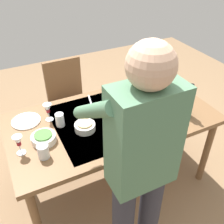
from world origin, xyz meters
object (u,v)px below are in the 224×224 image
Objects in this scene: person_server at (139,166)px; side_bowl_bread at (85,126)px; wine_glass_left at (48,109)px; dining_table at (112,124)px; chair_near at (68,96)px; water_cup_near_right at (43,151)px; dinner_plate_near at (140,128)px; serving_bowl_pasta at (146,88)px; wine_bottle at (188,104)px; water_cup_near_left at (60,120)px; side_bowl_salad at (44,138)px; wine_glass_right at (18,142)px; dinner_plate_far at (26,121)px.

person_server reaches higher than side_bowl_bread.
dining_table is at bearing 157.87° from wine_glass_left.
dining_table is 1.86× the size of chair_near.
water_cup_near_right is 0.74m from dinner_plate_near.
serving_bowl_pasta is 0.57m from dinner_plate_near.
wine_bottle is at bearing 177.64° from dinner_plate_near.
person_server is 0.84m from water_cup_near_left.
side_bowl_salad is at bearing -59.56° from person_server.
wine_glass_right is (0.28, 0.29, 0.00)m from wine_glass_left.
wine_glass_right is 0.38m from water_cup_near_left.
chair_near reaches higher than water_cup_near_left.
side_bowl_bread is 0.70× the size of dinner_plate_far.
wine_glass_right is at bearing -47.62° from person_server.
chair_near is 1.16m from wine_glass_right.
wine_glass_left is at bearing -22.13° from dining_table.
wine_glass_left is at bearing 1.54° from serving_bowl_pasta.
wine_glass_left is 0.13m from water_cup_near_left.
wine_bottle is 1.29× the size of dinner_plate_near.
dining_table is 0.54m from wine_glass_left.
wine_glass_right is at bearing 4.49° from side_bowl_bread.
wine_glass_right is at bearing 15.75° from side_bowl_salad.
wine_bottle reaches higher than side_bowl_bread.
water_cup_near_left reaches higher than serving_bowl_pasta.
water_cup_near_left reaches higher than dining_table.
chair_near is 1.02m from side_bowl_salad.
dinner_plate_near is (-0.59, 0.43, -0.10)m from wine_glass_left.
chair_near reaches higher than dining_table.
person_server is at bearing 106.06° from water_cup_near_left.
side_bowl_salad reaches higher than dinner_plate_near.
person_server is at bearing 31.47° from wine_bottle.
dinner_plate_near is at bearing 164.75° from side_bowl_salad.
water_cup_near_right reaches higher than dinner_plate_near.
side_bowl_salad is at bearing 66.22° from wine_glass_left.
water_cup_near_right is (0.20, 0.28, -0.00)m from water_cup_near_left.
wine_glass_left is at bearing -113.78° from side_bowl_salad.
serving_bowl_pasta is 1.88× the size of side_bowl_bread.
wine_glass_left is 0.33m from side_bowl_bread.
wine_bottle reaches higher than wine_glass_right.
dinner_plate_near is at bearing 144.21° from wine_glass_left.
dinner_plate_near is (-0.38, 0.18, -0.03)m from side_bowl_bread.
dining_table is 10.60× the size of side_bowl_bread.
dinner_plate_far is (-0.10, -0.35, -0.10)m from wine_glass_right.
person_server is 0.79m from side_bowl_salad.
person_server reaches higher than side_bowl_salad.
dining_table is at bearing -62.62° from dinner_plate_near.
serving_bowl_pasta is (-0.47, -0.22, 0.11)m from dining_table.
dining_table is 0.44m from water_cup_near_left.
water_cup_near_right is (-0.13, 0.11, -0.05)m from wine_glass_right.
dinner_plate_far is (0.18, -0.06, -0.10)m from wine_glass_left.
wine_bottle is (-0.69, 1.09, 0.34)m from chair_near.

